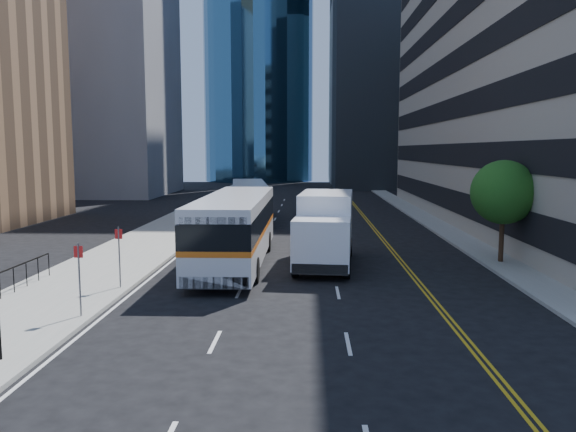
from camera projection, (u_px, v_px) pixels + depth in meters
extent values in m
plane|color=black|center=(327.00, 306.00, 20.71)|extent=(160.00, 160.00, 0.00)
cube|color=gray|center=(189.00, 219.00, 45.90)|extent=(5.00, 90.00, 0.15)
cube|color=gray|center=(429.00, 221.00, 45.18)|extent=(2.00, 90.00, 0.15)
cube|color=gray|center=(95.00, 57.00, 71.29)|extent=(18.00, 18.00, 35.00)
cylinder|color=#332114|center=(501.00, 240.00, 28.17)|extent=(0.24, 0.24, 2.20)
sphere|color=#1A4B15|center=(504.00, 192.00, 27.89)|extent=(3.20, 3.20, 3.20)
cube|color=silver|center=(236.00, 244.00, 28.30)|extent=(2.93, 13.45, 1.23)
cube|color=#D25F13|center=(236.00, 230.00, 28.22)|extent=(2.95, 13.47, 0.25)
cube|color=black|center=(236.00, 218.00, 28.14)|extent=(2.95, 13.47, 1.01)
cube|color=silver|center=(235.00, 201.00, 28.04)|extent=(2.93, 13.45, 0.56)
cylinder|color=black|center=(194.00, 270.00, 24.40)|extent=(0.34, 1.12, 1.12)
cylinder|color=black|center=(255.00, 270.00, 24.30)|extent=(0.34, 1.12, 1.12)
cylinder|color=black|center=(221.00, 241.00, 31.96)|extent=(0.34, 1.12, 1.12)
cylinder|color=black|center=(267.00, 242.00, 31.87)|extent=(0.34, 1.12, 1.12)
cube|color=silver|center=(249.00, 210.00, 45.71)|extent=(4.15, 12.25, 1.10)
cube|color=red|center=(249.00, 202.00, 45.63)|extent=(4.17, 12.27, 0.22)
cube|color=black|center=(249.00, 195.00, 45.56)|extent=(4.17, 12.27, 0.90)
cube|color=silver|center=(249.00, 186.00, 45.48)|extent=(4.15, 12.25, 0.50)
cylinder|color=black|center=(235.00, 220.00, 42.08)|extent=(0.43, 1.03, 1.00)
cylinder|color=black|center=(266.00, 220.00, 42.30)|extent=(0.43, 1.03, 1.00)
cylinder|color=black|center=(235.00, 210.00, 48.81)|extent=(0.43, 1.03, 1.00)
cylinder|color=black|center=(262.00, 210.00, 49.03)|extent=(0.43, 1.03, 1.00)
cube|color=white|center=(322.00, 243.00, 25.31)|extent=(2.76, 2.56, 2.24)
cube|color=black|center=(320.00, 237.00, 24.26)|extent=(2.36, 0.27, 1.17)
cube|color=white|center=(326.00, 219.00, 28.91)|extent=(3.00, 5.33, 2.77)
cube|color=black|center=(325.00, 254.00, 27.94)|extent=(2.58, 7.19, 0.27)
cylinder|color=black|center=(296.00, 266.00, 25.37)|extent=(0.39, 1.05, 1.02)
cylinder|color=black|center=(347.00, 267.00, 25.08)|extent=(0.39, 1.05, 1.02)
cylinder|color=black|center=(306.00, 246.00, 30.62)|extent=(0.39, 1.05, 1.02)
cylinder|color=black|center=(349.00, 247.00, 30.33)|extent=(0.39, 1.05, 1.02)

